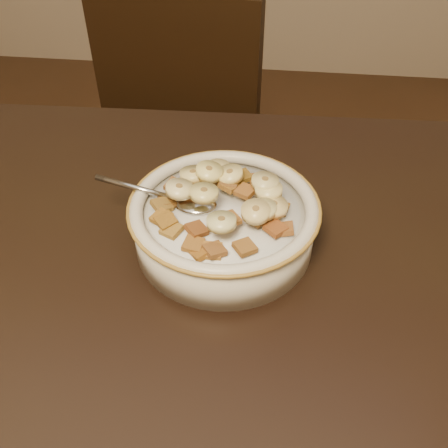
# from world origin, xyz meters

# --- Properties ---
(chair) EXTENTS (0.42, 0.42, 0.84)m
(chair) POSITION_xyz_m (0.10, 0.56, 0.42)
(chair) COLOR black
(chair) RESTS_ON floor
(cereal_bowl) EXTENTS (0.21, 0.21, 0.05)m
(cereal_bowl) POSITION_xyz_m (0.27, 0.15, 0.77)
(cereal_bowl) COLOR silver
(cereal_bowl) RESTS_ON table
(milk) EXTENTS (0.17, 0.17, 0.00)m
(milk) POSITION_xyz_m (0.27, 0.15, 0.80)
(milk) COLOR silver
(milk) RESTS_ON cereal_bowl
(spoon) EXTENTS (0.05, 0.04, 0.01)m
(spoon) POSITION_xyz_m (0.24, 0.15, 0.80)
(spoon) COLOR #A6A6A6
(spoon) RESTS_ON cereal_bowl
(cereal_square_0) EXTENTS (0.03, 0.03, 0.01)m
(cereal_square_0) POSITION_xyz_m (0.32, 0.16, 0.81)
(cereal_square_0) COLOR brown
(cereal_square_0) RESTS_ON milk
(cereal_square_1) EXTENTS (0.03, 0.03, 0.01)m
(cereal_square_1) POSITION_xyz_m (0.21, 0.12, 0.81)
(cereal_square_1) COLOR #8B5B1B
(cereal_square_1) RESTS_ON milk
(cereal_square_2) EXTENTS (0.03, 0.03, 0.01)m
(cereal_square_2) POSITION_xyz_m (0.33, 0.12, 0.81)
(cereal_square_2) COLOR brown
(cereal_square_2) RESTS_ON milk
(cereal_square_3) EXTENTS (0.03, 0.03, 0.01)m
(cereal_square_3) POSITION_xyz_m (0.21, 0.14, 0.81)
(cereal_square_3) COLOR brown
(cereal_square_3) RESTS_ON milk
(cereal_square_4) EXTENTS (0.03, 0.03, 0.01)m
(cereal_square_4) POSITION_xyz_m (0.21, 0.12, 0.81)
(cereal_square_4) COLOR #9A611B
(cereal_square_4) RESTS_ON milk
(cereal_square_5) EXTENTS (0.03, 0.03, 0.01)m
(cereal_square_5) POSITION_xyz_m (0.21, 0.15, 0.81)
(cereal_square_5) COLOR brown
(cereal_square_5) RESTS_ON milk
(cereal_square_6) EXTENTS (0.03, 0.03, 0.01)m
(cereal_square_6) POSITION_xyz_m (0.27, 0.08, 0.81)
(cereal_square_6) COLOR brown
(cereal_square_6) RESTS_ON milk
(cereal_square_7) EXTENTS (0.02, 0.02, 0.01)m
(cereal_square_7) POSITION_xyz_m (0.27, 0.20, 0.81)
(cereal_square_7) COLOR brown
(cereal_square_7) RESTS_ON milk
(cereal_square_8) EXTENTS (0.03, 0.03, 0.01)m
(cereal_square_8) POSITION_xyz_m (0.28, 0.12, 0.82)
(cereal_square_8) COLOR #925D2C
(cereal_square_8) RESTS_ON milk
(cereal_square_9) EXTENTS (0.03, 0.03, 0.01)m
(cereal_square_9) POSITION_xyz_m (0.24, 0.19, 0.81)
(cereal_square_9) COLOR brown
(cereal_square_9) RESTS_ON milk
(cereal_square_10) EXTENTS (0.03, 0.03, 0.01)m
(cereal_square_10) POSITION_xyz_m (0.30, 0.09, 0.81)
(cereal_square_10) COLOR brown
(cereal_square_10) RESTS_ON milk
(cereal_square_11) EXTENTS (0.02, 0.02, 0.01)m
(cereal_square_11) POSITION_xyz_m (0.34, 0.16, 0.80)
(cereal_square_11) COLOR #8C5D18
(cereal_square_11) RESTS_ON milk
(cereal_square_12) EXTENTS (0.03, 0.03, 0.01)m
(cereal_square_12) POSITION_xyz_m (0.22, 0.11, 0.81)
(cereal_square_12) COLOR olive
(cereal_square_12) RESTS_ON milk
(cereal_square_13) EXTENTS (0.02, 0.02, 0.01)m
(cereal_square_13) POSITION_xyz_m (0.24, 0.17, 0.82)
(cereal_square_13) COLOR olive
(cereal_square_13) RESTS_ON milk
(cereal_square_14) EXTENTS (0.02, 0.02, 0.01)m
(cereal_square_14) POSITION_xyz_m (0.25, 0.09, 0.81)
(cereal_square_14) COLOR #935823
(cereal_square_14) RESTS_ON milk
(cereal_square_15) EXTENTS (0.03, 0.03, 0.01)m
(cereal_square_15) POSITION_xyz_m (0.26, 0.08, 0.80)
(cereal_square_15) COLOR brown
(cereal_square_15) RESTS_ON milk
(cereal_square_16) EXTENTS (0.03, 0.03, 0.01)m
(cereal_square_16) POSITION_xyz_m (0.32, 0.21, 0.80)
(cereal_square_16) COLOR brown
(cereal_square_16) RESTS_ON milk
(cereal_square_17) EXTENTS (0.02, 0.02, 0.01)m
(cereal_square_17) POSITION_xyz_m (0.23, 0.20, 0.81)
(cereal_square_17) COLOR olive
(cereal_square_17) RESTS_ON milk
(cereal_square_18) EXTENTS (0.02, 0.02, 0.01)m
(cereal_square_18) POSITION_xyz_m (0.27, 0.08, 0.81)
(cereal_square_18) COLOR #9A591C
(cereal_square_18) RESTS_ON milk
(cereal_square_19) EXTENTS (0.03, 0.03, 0.01)m
(cereal_square_19) POSITION_xyz_m (0.31, 0.13, 0.81)
(cereal_square_19) COLOR brown
(cereal_square_19) RESTS_ON milk
(cereal_square_20) EXTENTS (0.03, 0.03, 0.01)m
(cereal_square_20) POSITION_xyz_m (0.30, 0.17, 0.82)
(cereal_square_20) COLOR brown
(cereal_square_20) RESTS_ON milk
(cereal_square_21) EXTENTS (0.02, 0.02, 0.01)m
(cereal_square_21) POSITION_xyz_m (0.31, 0.21, 0.81)
(cereal_square_21) COLOR brown
(cereal_square_21) RESTS_ON milk
(cereal_square_22) EXTENTS (0.03, 0.03, 0.01)m
(cereal_square_22) POSITION_xyz_m (0.21, 0.18, 0.81)
(cereal_square_22) COLOR brown
(cereal_square_22) RESTS_ON milk
(cereal_square_23) EXTENTS (0.02, 0.02, 0.01)m
(cereal_square_23) POSITION_xyz_m (0.23, 0.16, 0.81)
(cereal_square_23) COLOR brown
(cereal_square_23) RESTS_ON milk
(cereal_square_24) EXTENTS (0.03, 0.03, 0.01)m
(cereal_square_24) POSITION_xyz_m (0.22, 0.17, 0.81)
(cereal_square_24) COLOR brown
(cereal_square_24) RESTS_ON milk
(cereal_square_25) EXTENTS (0.03, 0.03, 0.01)m
(cereal_square_25) POSITION_xyz_m (0.28, 0.18, 0.82)
(cereal_square_25) COLOR olive
(cereal_square_25) RESTS_ON milk
(cereal_square_26) EXTENTS (0.02, 0.02, 0.01)m
(cereal_square_26) POSITION_xyz_m (0.28, 0.18, 0.82)
(cereal_square_26) COLOR brown
(cereal_square_26) RESTS_ON milk
(cereal_square_27) EXTENTS (0.03, 0.03, 0.01)m
(cereal_square_27) POSITION_xyz_m (0.25, 0.19, 0.81)
(cereal_square_27) COLOR brown
(cereal_square_27) RESTS_ON milk
(cereal_square_28) EXTENTS (0.03, 0.03, 0.01)m
(cereal_square_28) POSITION_xyz_m (0.25, 0.11, 0.81)
(cereal_square_28) COLOR brown
(cereal_square_28) RESTS_ON milk
(cereal_square_29) EXTENTS (0.03, 0.03, 0.01)m
(cereal_square_29) POSITION_xyz_m (0.31, 0.14, 0.81)
(cereal_square_29) COLOR brown
(cereal_square_29) RESTS_ON milk
(cereal_square_30) EXTENTS (0.03, 0.03, 0.01)m
(cereal_square_30) POSITION_xyz_m (0.29, 0.20, 0.81)
(cereal_square_30) COLOR brown
(cereal_square_30) RESTS_ON milk
(cereal_square_31) EXTENTS (0.02, 0.02, 0.01)m
(cereal_square_31) POSITION_xyz_m (0.34, 0.12, 0.81)
(cereal_square_31) COLOR brown
(cereal_square_31) RESTS_ON milk
(banana_slice_0) EXTENTS (0.04, 0.04, 0.01)m
(banana_slice_0) POSITION_xyz_m (0.33, 0.14, 0.82)
(banana_slice_0) COLOR #E6CA73
(banana_slice_0) RESTS_ON milk
(banana_slice_1) EXTENTS (0.04, 0.04, 0.02)m
(banana_slice_1) POSITION_xyz_m (0.31, 0.13, 0.82)
(banana_slice_1) COLOR #DFC484
(banana_slice_1) RESTS_ON milk
(banana_slice_2) EXTENTS (0.03, 0.03, 0.01)m
(banana_slice_2) POSITION_xyz_m (0.28, 0.10, 0.83)
(banana_slice_2) COLOR beige
(banana_slice_2) RESTS_ON milk
(banana_slice_3) EXTENTS (0.04, 0.04, 0.02)m
(banana_slice_3) POSITION_xyz_m (0.28, 0.19, 0.82)
(banana_slice_3) COLOR #F9E285
(banana_slice_3) RESTS_ON milk
(banana_slice_4) EXTENTS (0.04, 0.04, 0.01)m
(banana_slice_4) POSITION_xyz_m (0.25, 0.14, 0.83)
(banana_slice_4) COLOR #D4C565
(banana_slice_4) RESTS_ON milk
(banana_slice_5) EXTENTS (0.04, 0.04, 0.01)m
(banana_slice_5) POSITION_xyz_m (0.32, 0.18, 0.83)
(banana_slice_5) COLOR #CBB588
(banana_slice_5) RESTS_ON milk
(banana_slice_6) EXTENTS (0.04, 0.04, 0.01)m
(banana_slice_6) POSITION_xyz_m (0.32, 0.13, 0.82)
(banana_slice_6) COLOR beige
(banana_slice_6) RESTS_ON milk
(banana_slice_7) EXTENTS (0.04, 0.04, 0.01)m
(banana_slice_7) POSITION_xyz_m (0.32, 0.17, 0.82)
(banana_slice_7) COLOR #FCF1A7
(banana_slice_7) RESTS_ON milk
(banana_slice_8) EXTENTS (0.04, 0.04, 0.01)m
(banana_slice_8) POSITION_xyz_m (0.22, 0.15, 0.83)
(banana_slice_8) COLOR beige
(banana_slice_8) RESTS_ON milk
(banana_slice_9) EXTENTS (0.03, 0.03, 0.02)m
(banana_slice_9) POSITION_xyz_m (0.26, 0.20, 0.82)
(banana_slice_9) COLOR beige
(banana_slice_9) RESTS_ON milk
(banana_slice_10) EXTENTS (0.04, 0.04, 0.01)m
(banana_slice_10) POSITION_xyz_m (0.23, 0.19, 0.82)
(banana_slice_10) COLOR tan
(banana_slice_10) RESTS_ON milk
(banana_slice_11) EXTENTS (0.04, 0.04, 0.02)m
(banana_slice_11) POSITION_xyz_m (0.25, 0.18, 0.83)
(banana_slice_11) COLOR #F8E28B
(banana_slice_11) RESTS_ON milk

